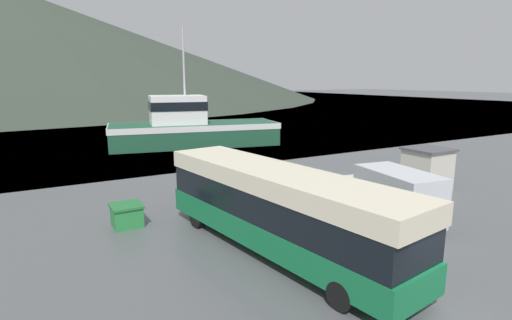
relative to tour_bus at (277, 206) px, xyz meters
name	(u,v)px	position (x,y,z in m)	size (l,w,h in m)	color
ground_plane	(432,317)	(1.47, -5.84, -1.83)	(400.00, 400.00, 0.00)	#515456
water_surface	(59,100)	(1.47, 134.71, -1.83)	(240.00, 240.00, 0.00)	#475B6B
tour_bus	(277,206)	(0.00, 0.00, 0.00)	(4.18, 12.17, 3.25)	#146B3D
delivery_van	(389,194)	(6.34, 0.21, -0.49)	(2.86, 5.95, 2.55)	silver
fishing_boat	(191,127)	(6.22, 25.68, 0.01)	(17.28, 8.83, 11.55)	#1E5138
storage_bin	(127,215)	(-4.41, 5.69, -1.32)	(1.36, 1.41, 1.01)	#287F3D
dock_kiosk	(427,169)	(12.72, 3.07, -0.56)	(2.47, 2.34, 2.52)	beige
mooring_bollard	(193,170)	(1.51, 12.93, -1.36)	(0.41, 0.41, 0.87)	#4C4C51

